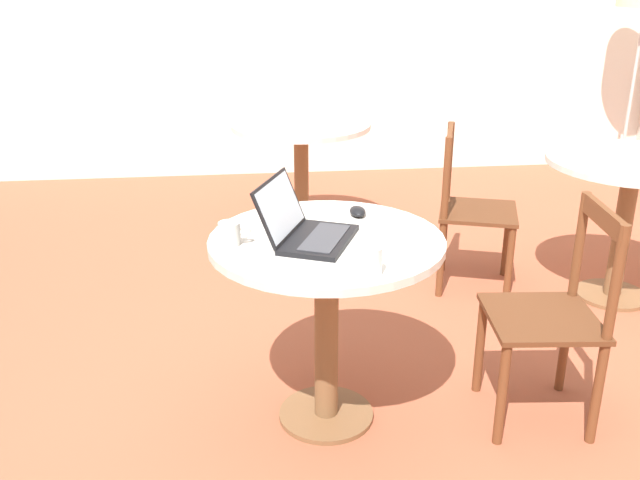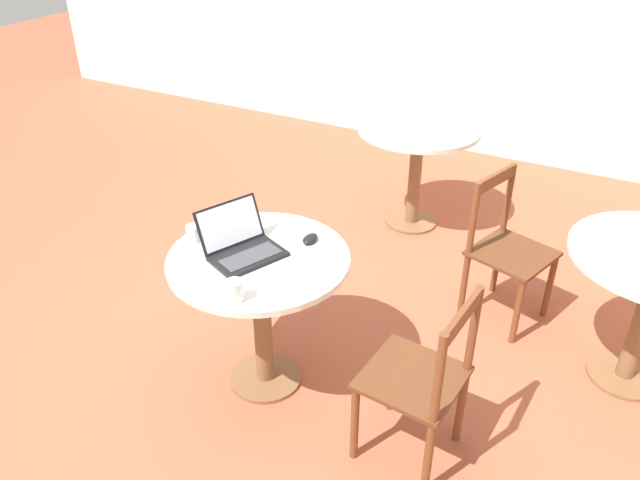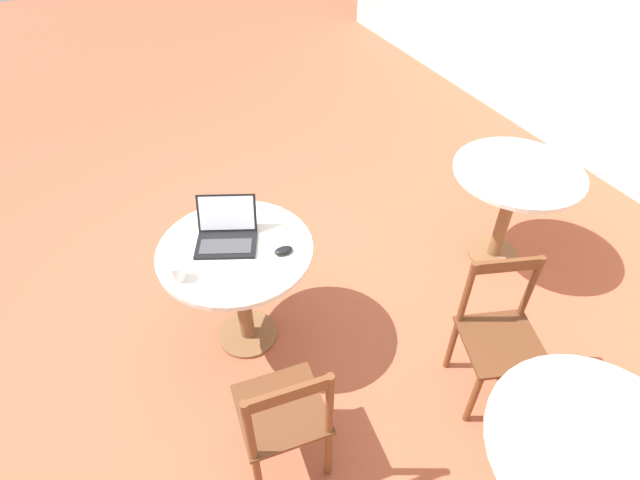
# 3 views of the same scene
# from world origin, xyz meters

# --- Properties ---
(ground_plane) EXTENTS (16.00, 16.00, 0.00)m
(ground_plane) POSITION_xyz_m (0.00, 0.00, 0.00)
(ground_plane) COLOR #9E5138
(wall_back) EXTENTS (9.40, 0.06, 2.70)m
(wall_back) POSITION_xyz_m (0.00, 3.23, 1.35)
(wall_back) COLOR silver
(wall_back) RESTS_ON ground_plane
(cafe_table_near) EXTENTS (0.83, 0.83, 0.74)m
(cafe_table_near) POSITION_xyz_m (0.12, -0.18, 0.59)
(cafe_table_near) COLOR brown
(cafe_table_near) RESTS_ON ground_plane
(cafe_table_mid) EXTENTS (0.83, 0.83, 0.74)m
(cafe_table_mid) POSITION_xyz_m (1.73, 0.70, 0.59)
(cafe_table_mid) COLOR brown
(cafe_table_mid) RESTS_ON ground_plane
(cafe_table_far) EXTENTS (0.83, 0.83, 0.74)m
(cafe_table_far) POSITION_xyz_m (0.19, 1.69, 0.59)
(cafe_table_far) COLOR brown
(cafe_table_far) RESTS_ON ground_plane
(chair_near_right) EXTENTS (0.43, 0.43, 0.85)m
(chair_near_right) POSITION_xyz_m (0.95, -0.25, 0.42)
(chair_near_right) COLOR brown
(chair_near_right) RESTS_ON ground_plane
(chair_mid_left) EXTENTS (0.49, 0.49, 0.85)m
(chair_mid_left) POSITION_xyz_m (1.01, 0.93, 0.42)
(chair_mid_left) COLOR brown
(chair_mid_left) RESTS_ON ground_plane
(laptop) EXTENTS (0.39, 0.40, 0.21)m
(laptop) POSITION_xyz_m (0.04, -0.19, 0.79)
(laptop) COLOR black
(laptop) RESTS_ON cafe_table_near
(mouse) EXTENTS (0.06, 0.10, 0.03)m
(mouse) POSITION_xyz_m (0.26, 0.04, 0.76)
(mouse) COLOR black
(mouse) RESTS_ON cafe_table_near
(mug) EXTENTS (0.11, 0.07, 0.08)m
(mug) POSITION_xyz_m (-0.22, -0.20, 0.78)
(mug) COLOR silver
(mug) RESTS_ON cafe_table_near
(drinking_glass) EXTENTS (0.07, 0.07, 0.09)m
(drinking_glass) POSITION_xyz_m (0.21, -0.49, 0.79)
(drinking_glass) COLOR silver
(drinking_glass) RESTS_ON cafe_table_near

